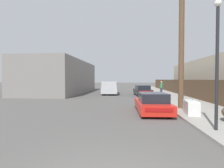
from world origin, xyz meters
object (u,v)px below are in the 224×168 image
Objects in this scene: pickup_truck at (110,88)px; car_parked_mid at (142,91)px; pedestrian at (161,88)px; street_lamp at (217,55)px; parked_sports_car_red at (152,103)px; utility_pole at (181,43)px; discarded_fridge at (191,107)px.

car_parked_mid is at bearing 163.25° from pickup_truck.
pedestrian reaches higher than car_parked_mid.
street_lamp reaches higher than car_parked_mid.
utility_pole reaches higher than parked_sports_car_red.
street_lamp is at bearing -67.39° from parked_sports_car_red.
utility_pole is (5.92, -11.75, 3.61)m from pickup_truck.
parked_sports_car_red is 0.51× the size of utility_pole.
pedestrian reaches higher than pickup_truck.
street_lamp is at bearing -93.70° from pedestrian.
discarded_fridge is 0.33× the size of street_lamp.
parked_sports_car_red is at bearing -152.28° from utility_pole.
utility_pole is (1.62, -10.64, 3.88)m from car_parked_mid.
pickup_truck is 6.79m from pedestrian.
utility_pole is at bearing -86.09° from car_parked_mid.
street_lamp is (-0.20, -3.16, 2.46)m from discarded_fridge.
utility_pole reaches higher than discarded_fridge.
car_parked_mid is 15.98m from street_lamp.
discarded_fridge is 4.01m from street_lamp.
utility_pole is at bearing 87.51° from street_lamp.
street_lamp is 16.17m from pedestrian.
parked_sports_car_red reaches higher than discarded_fridge.
pickup_truck is at bearing 120.88° from discarded_fridge.
pedestrian is at bearing 1.64° from car_parked_mid.
pickup_truck is at bearing 160.64° from car_parked_mid.
pickup_truck is (-4.29, 1.12, 0.27)m from car_parked_mid.
utility_pole is at bearing 25.89° from parked_sports_car_red.
discarded_fridge is 0.19× the size of utility_pole.
pickup_truck is at bearing 104.92° from parked_sports_car_red.
car_parked_mid is at bearing 98.68° from utility_pole.
discarded_fridge is 0.95× the size of pedestrian.
pickup_truck reaches higher than discarded_fridge.
pickup_truck is at bearing 108.66° from street_lamp.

